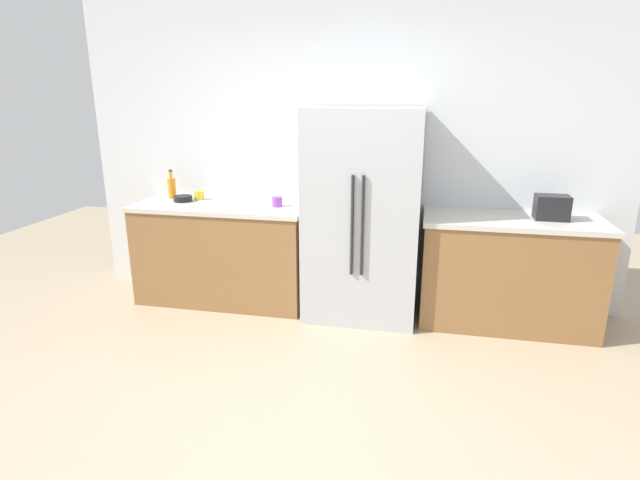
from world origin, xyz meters
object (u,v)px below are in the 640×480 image
at_px(cup_a, 277,202).
at_px(bowl_a, 183,199).
at_px(refrigerator, 363,216).
at_px(toaster, 552,207).
at_px(cup_b, 199,195).
at_px(bottle_a, 172,187).

height_order(cup_a, bowl_a, cup_a).
xyz_separation_m(refrigerator, toaster, (1.48, 0.06, 0.13)).
xyz_separation_m(cup_a, cup_b, (-0.80, 0.13, -0.00)).
bearing_deg(cup_b, cup_a, -9.44).
relative_size(bottle_a, bowl_a, 1.60).
height_order(toaster, bowl_a, toaster).
bearing_deg(cup_a, refrigerator, -4.68).
distance_m(refrigerator, bowl_a, 1.69).
bearing_deg(bottle_a, cup_a, -7.60).
xyz_separation_m(refrigerator, bottle_a, (-1.84, 0.21, 0.13)).
bearing_deg(cup_b, toaster, -2.61).
distance_m(toaster, cup_b, 3.05).
relative_size(cup_a, bowl_a, 0.54).
height_order(refrigerator, bowl_a, refrigerator).
distance_m(bottle_a, cup_b, 0.29).
height_order(bottle_a, cup_a, bottle_a).
distance_m(refrigerator, toaster, 1.49).
height_order(bottle_a, cup_b, bottle_a).
distance_m(toaster, bowl_a, 3.17).
relative_size(toaster, cup_b, 2.74).
distance_m(refrigerator, cup_b, 1.58).
distance_m(cup_b, bowl_a, 0.15).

